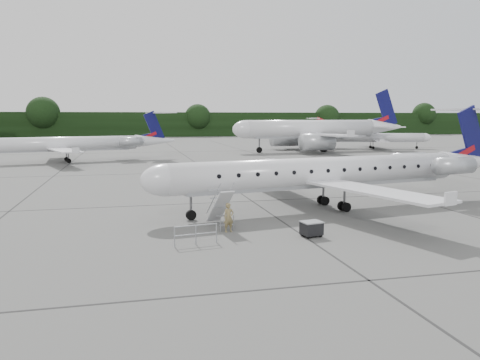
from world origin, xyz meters
name	(u,v)px	position (x,y,z in m)	size (l,w,h in m)	color
ground	(330,220)	(0.00, 0.00, 0.00)	(320.00, 320.00, 0.00)	#595957
treeline	(166,124)	(0.00, 130.00, 4.00)	(260.00, 4.00, 8.00)	black
main_regional_jet	(322,157)	(0.85, 3.45, 3.62)	(28.26, 20.35, 7.25)	silver
airstair	(220,208)	(-7.09, -0.19, 1.14)	(0.85, 2.51, 2.27)	silver
passenger	(229,218)	(-6.86, -1.58, 0.82)	(0.60, 0.39, 1.65)	olive
safety_railing	(196,235)	(-9.03, -3.81, 0.50)	(2.20, 0.08, 1.00)	#989CA1
baggage_cart	(311,228)	(-2.73, -3.63, 0.45)	(1.03, 0.84, 0.90)	black
bg_narrowbody	(311,120)	(20.95, 55.70, 5.86)	(32.66, 23.52, 11.73)	silver
bg_regional_left	(59,137)	(-21.81, 43.66, 3.64)	(27.71, 19.95, 7.27)	silver
bg_regional_right	(377,133)	(36.95, 59.84, 3.18)	(24.21, 17.43, 6.35)	silver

